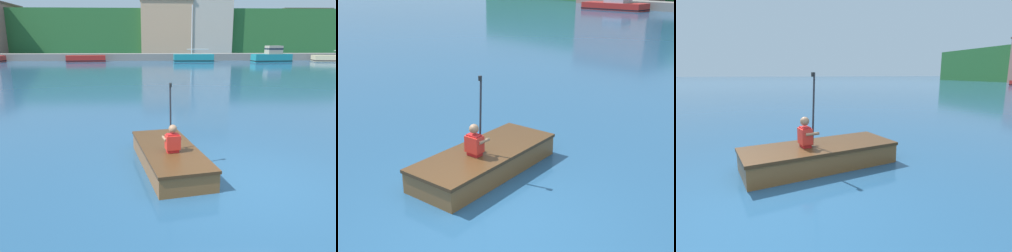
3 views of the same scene
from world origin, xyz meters
TOP-DOWN VIEW (x-y plane):
  - ground_plane at (0.00, 0.00)m, footprint 300.00×300.00m
  - moored_boat_dock_center_far at (-24.03, 37.01)m, footprint 7.24×3.10m
  - rowboat_foreground at (-1.40, 1.05)m, footprint 1.74×3.18m
  - person_paddler at (-1.34, 0.72)m, footprint 0.40×0.38m

SIDE VIEW (x-z plane):
  - ground_plane at x=0.00m, z-range 0.00..0.00m
  - rowboat_foreground at x=-1.40m, z-range 0.03..0.46m
  - moored_boat_dock_center_far at x=-24.03m, z-range -0.26..1.44m
  - person_paddler at x=-1.34m, z-range 0.00..1.40m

